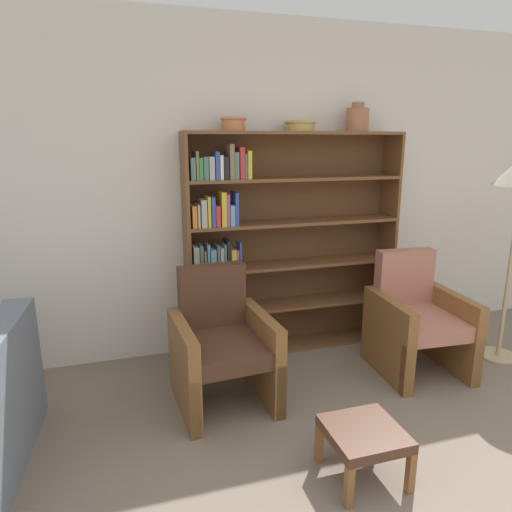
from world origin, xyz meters
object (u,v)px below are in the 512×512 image
Objects in this scene: vase_tall at (357,119)px; armchair_leather at (222,345)px; bowl_stoneware at (233,123)px; footstool at (364,437)px; bookshelf at (272,248)px; armchair_cushioned at (416,320)px; bowl_slate at (300,125)px.

armchair_leather is (-1.33, -0.68, -1.55)m from vase_tall.
bowl_stoneware is 2.37m from footstool.
bookshelf is 2.00× the size of armchair_cushioned.
vase_tall is (1.06, 0.00, 0.04)m from bowl_stoneware.
bowl_stoneware reaches higher than footstool.
bookshelf reaches higher than armchair_leather.
bookshelf is 1.29m from vase_tall.
vase_tall reaches higher than bookshelf.
bookshelf reaches higher than armchair_cushioned.
bowl_slate reaches higher than footstool.
bowl_stoneware is at bearing -115.85° from armchair_leather.
bowl_stoneware is (-0.33, -0.01, 1.01)m from bookshelf.
armchair_leather is 2.36× the size of footstool.
bowl_stoneware reaches higher than armchair_cushioned.
armchair_leather is (-0.82, -0.68, -1.50)m from bowl_slate.
vase_tall is (0.73, -0.01, 1.06)m from bookshelf.
bowl_slate is (0.55, 0.00, -0.01)m from bowl_stoneware.
armchair_leather is (-0.60, -0.69, -0.50)m from bookshelf.
bookshelf is 1.06m from bowl_stoneware.
vase_tall reaches higher than armchair_cushioned.
bowl_stoneware is at bearing -24.03° from armchair_cushioned.
vase_tall reaches higher than bowl_stoneware.
armchair_cushioned is at bearing -41.81° from bowl_slate.
armchair_leather is at bearing -111.94° from bowl_stoneware.
footstool is (0.56, -0.98, -0.16)m from armchair_leather.
vase_tall is at bearing -66.77° from armchair_cushioned.
bookshelf is at bearing 2.44° from bowl_stoneware.
armchair_cushioned is at bearing -70.13° from vase_tall.
armchair_leather is at bearing -130.93° from bookshelf.
bowl_stoneware is at bearing 99.85° from footstool.
bowl_stoneware reaches higher than armchair_leather.
armchair_leather and armchair_cushioned have the same top height.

